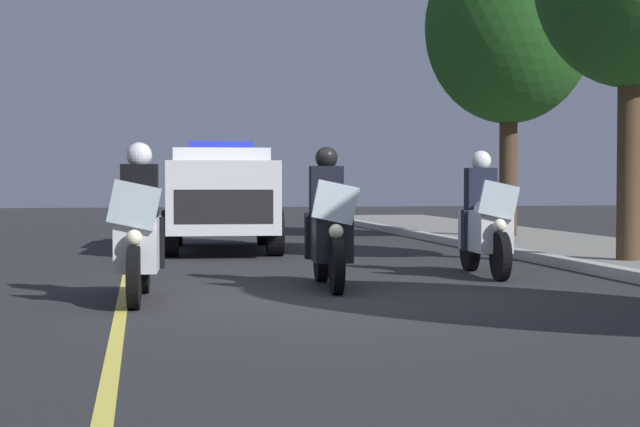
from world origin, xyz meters
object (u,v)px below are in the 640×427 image
tree_far_back (509,28)px  police_motorcycle_lead_left (139,236)px  police_motorcycle_lead_right (328,230)px  police_suv (221,194)px  police_motorcycle_trailing (484,225)px

tree_far_back → police_motorcycle_lead_left: bearing=-38.7°
police_motorcycle_lead_left → police_motorcycle_lead_right: bearing=112.9°
police_suv → tree_far_back: tree_far_back is taller
police_motorcycle_trailing → police_motorcycle_lead_left: bearing=-65.7°
police_motorcycle_lead_left → police_motorcycle_trailing: bearing=114.3°
police_motorcycle_lead_left → police_suv: size_ratio=0.43×
police_motorcycle_lead_left → tree_far_back: bearing=141.3°
police_motorcycle_lead_left → police_motorcycle_trailing: same height
police_motorcycle_lead_left → police_suv: police_suv is taller
police_motorcycle_lead_left → police_motorcycle_lead_right: 2.46m
police_suv → tree_far_back: size_ratio=0.75×
tree_far_back → police_motorcycle_trailing: bearing=-22.9°
police_suv → tree_far_back: 7.68m
police_motorcycle_lead_right → tree_far_back: size_ratio=0.32×
police_motorcycle_trailing → police_suv: size_ratio=0.43×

